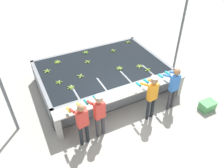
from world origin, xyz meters
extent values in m
plane|color=#A3A099|center=(0.00, 0.00, 0.00)|extent=(80.00, 80.00, 0.00)
cube|color=gray|center=(0.00, 2.05, 0.03)|extent=(4.77, 3.19, 0.06)
cube|color=gray|center=(0.00, 0.51, 0.45)|extent=(4.77, 0.12, 0.90)
cube|color=gray|center=(0.00, 3.58, 0.45)|extent=(4.77, 0.12, 0.90)
cube|color=gray|center=(-2.33, 2.05, 0.45)|extent=(0.12, 3.19, 0.90)
cube|color=gray|center=(2.33, 2.05, 0.45)|extent=(0.12, 3.19, 0.90)
cube|color=black|center=(0.00, 2.05, 0.47)|extent=(4.53, 2.95, 0.83)
cube|color=gray|center=(-1.43, 0.97, 0.45)|extent=(0.06, 0.80, 0.90)
cube|color=gray|center=(-0.48, 0.97, 0.45)|extent=(0.06, 0.80, 0.90)
cube|color=gray|center=(0.48, 0.97, 0.45)|extent=(0.06, 0.80, 0.90)
cube|color=gray|center=(1.43, 0.97, 0.45)|extent=(0.06, 0.80, 0.90)
cube|color=#9E9E99|center=(0.00, 0.23, 0.87)|extent=(4.77, 0.45, 0.05)
cube|color=#9E9E99|center=(-2.29, 0.23, 0.42)|extent=(0.16, 0.41, 0.85)
cube|color=#9E9E99|center=(2.29, 0.23, 0.42)|extent=(0.16, 0.41, 0.85)
cylinder|color=#1E2328|center=(-1.78, -0.40, 0.38)|extent=(0.11, 0.11, 0.77)
cylinder|color=#1E2328|center=(-1.58, -0.37, 0.38)|extent=(0.11, 0.11, 0.77)
cube|color=#DB3D33|center=(-1.68, -0.38, 1.04)|extent=(0.34, 0.21, 0.54)
sphere|color=#9E704C|center=(-1.68, -0.38, 1.45)|extent=(0.21, 0.21, 0.21)
cylinder|color=#DB3D33|center=(-1.88, -0.16, 1.23)|extent=(0.12, 0.32, 0.18)
cylinder|color=gold|center=(-1.91, 0.09, 1.06)|extent=(0.11, 0.21, 0.08)
cylinder|color=#DB3D33|center=(-1.56, -0.11, 1.23)|extent=(0.12, 0.32, 0.18)
cylinder|color=gold|center=(-1.59, 0.13, 1.06)|extent=(0.11, 0.21, 0.08)
cylinder|color=#38383D|center=(-1.23, -0.33, 0.39)|extent=(0.11, 0.11, 0.78)
cylinder|color=#38383D|center=(-1.03, -0.30, 0.39)|extent=(0.11, 0.11, 0.78)
cube|color=#DB3D33|center=(-1.13, -0.32, 1.06)|extent=(0.34, 0.21, 0.55)
sphere|color=tan|center=(-1.13, -0.32, 1.47)|extent=(0.21, 0.21, 0.21)
cylinder|color=#9E9E99|center=(-1.13, -0.32, 1.56)|extent=(0.22, 0.22, 0.04)
cylinder|color=#DB3D33|center=(-1.32, -0.09, 1.25)|extent=(0.12, 0.32, 0.18)
cylinder|color=teal|center=(-1.35, 0.16, 1.08)|extent=(0.11, 0.21, 0.08)
cylinder|color=#DB3D33|center=(-1.01, -0.05, 1.25)|extent=(0.12, 0.32, 0.18)
cylinder|color=teal|center=(-1.04, 0.20, 1.08)|extent=(0.11, 0.21, 0.08)
cylinder|color=#1E2328|center=(0.55, -0.40, 0.42)|extent=(0.11, 0.11, 0.83)
cylinder|color=#1E2328|center=(0.75, -0.38, 0.42)|extent=(0.11, 0.11, 0.83)
cube|color=orange|center=(0.65, -0.39, 1.12)|extent=(0.34, 0.21, 0.59)
sphere|color=#9E704C|center=(0.65, -0.39, 1.56)|extent=(0.22, 0.22, 0.22)
cylinder|color=#9E9E99|center=(0.65, -0.39, 1.66)|extent=(0.24, 0.24, 0.04)
cylinder|color=orange|center=(0.46, -0.16, 1.33)|extent=(0.12, 0.32, 0.18)
cylinder|color=teal|center=(0.43, 0.09, 1.17)|extent=(0.11, 0.21, 0.08)
cylinder|color=orange|center=(0.78, -0.12, 1.33)|extent=(0.12, 0.32, 0.18)
cylinder|color=teal|center=(0.75, 0.13, 1.17)|extent=(0.11, 0.21, 0.08)
cylinder|color=#38383D|center=(1.47, -0.34, 0.41)|extent=(0.11, 0.11, 0.83)
cylinder|color=#38383D|center=(1.67, -0.32, 0.41)|extent=(0.11, 0.11, 0.83)
cube|color=blue|center=(1.57, -0.33, 1.12)|extent=(0.34, 0.20, 0.58)
sphere|color=#896042|center=(1.57, -0.33, 1.55)|extent=(0.22, 0.22, 0.22)
cylinder|color=blue|center=(1.38, -0.10, 1.33)|extent=(0.11, 0.32, 0.18)
cylinder|color=#1EA3AD|center=(1.35, 0.15, 1.16)|extent=(0.10, 0.21, 0.08)
cylinder|color=blue|center=(1.70, -0.06, 1.33)|extent=(0.11, 0.32, 0.18)
cylinder|color=#1EA3AD|center=(1.67, 0.19, 1.16)|extent=(0.10, 0.21, 0.08)
ellipsoid|color=#9EC642|center=(-0.92, 1.70, 0.91)|extent=(0.16, 0.13, 0.04)
ellipsoid|color=#9EC642|center=(-0.93, 1.77, 0.91)|extent=(0.13, 0.16, 0.04)
ellipsoid|color=#9EC642|center=(-1.01, 1.76, 0.91)|extent=(0.16, 0.13, 0.04)
ellipsoid|color=#9EC642|center=(-0.99, 1.68, 0.91)|extent=(0.13, 0.16, 0.04)
cylinder|color=tan|center=(-0.96, 1.73, 0.94)|extent=(0.03, 0.03, 0.04)
ellipsoid|color=#7FAD33|center=(-1.46, 1.31, 0.91)|extent=(0.09, 0.17, 0.04)
ellipsoid|color=#7FAD33|center=(-1.51, 1.30, 0.91)|extent=(0.14, 0.15, 0.04)
ellipsoid|color=#7FAD33|center=(-1.53, 1.25, 0.91)|extent=(0.17, 0.07, 0.04)
ellipsoid|color=#7FAD33|center=(-1.49, 1.21, 0.91)|extent=(0.09, 0.17, 0.04)
ellipsoid|color=#7FAD33|center=(-1.44, 1.22, 0.91)|extent=(0.14, 0.15, 0.04)
ellipsoid|color=#7FAD33|center=(-1.42, 1.27, 0.91)|extent=(0.17, 0.07, 0.04)
cylinder|color=tan|center=(-1.48, 1.26, 0.94)|extent=(0.03, 0.03, 0.04)
ellipsoid|color=#75A333|center=(0.94, 2.92, 0.91)|extent=(0.04, 0.17, 0.04)
ellipsoid|color=#75A333|center=(0.88, 2.87, 0.91)|extent=(0.17, 0.04, 0.04)
ellipsoid|color=#75A333|center=(0.94, 2.81, 0.91)|extent=(0.04, 0.17, 0.04)
ellipsoid|color=#75A333|center=(0.99, 2.87, 0.91)|extent=(0.17, 0.04, 0.04)
cylinder|color=tan|center=(0.94, 2.87, 0.94)|extent=(0.03, 0.03, 0.04)
ellipsoid|color=#93BC3D|center=(1.88, 3.24, 0.91)|extent=(0.15, 0.14, 0.04)
ellipsoid|color=#93BC3D|center=(1.96, 3.23, 0.91)|extent=(0.14, 0.15, 0.04)
ellipsoid|color=#93BC3D|center=(1.97, 3.31, 0.91)|extent=(0.15, 0.14, 0.04)
ellipsoid|color=#93BC3D|center=(1.89, 3.31, 0.91)|extent=(0.14, 0.15, 0.04)
cylinder|color=tan|center=(1.93, 3.27, 0.94)|extent=(0.03, 0.03, 0.04)
ellipsoid|color=#75A333|center=(-1.82, 1.69, 0.91)|extent=(0.17, 0.09, 0.04)
ellipsoid|color=#75A333|center=(-1.76, 1.66, 0.91)|extent=(0.04, 0.17, 0.04)
ellipsoid|color=#75A333|center=(-1.71, 1.70, 0.91)|extent=(0.17, 0.08, 0.04)
ellipsoid|color=#75A333|center=(-1.74, 1.76, 0.91)|extent=(0.12, 0.16, 0.04)
ellipsoid|color=#75A333|center=(-1.80, 1.76, 0.91)|extent=(0.13, 0.16, 0.04)
cylinder|color=tan|center=(-1.77, 1.71, 0.94)|extent=(0.03, 0.03, 0.04)
ellipsoid|color=#75A333|center=(-0.16, 3.20, 0.91)|extent=(0.05, 0.17, 0.04)
ellipsoid|color=#75A333|center=(-0.11, 3.23, 0.91)|extent=(0.17, 0.11, 0.04)
ellipsoid|color=#75A333|center=(-0.11, 3.28, 0.91)|extent=(0.16, 0.12, 0.04)
ellipsoid|color=#75A333|center=(-0.16, 3.31, 0.91)|extent=(0.05, 0.17, 0.04)
ellipsoid|color=#75A333|center=(-0.21, 3.28, 0.91)|extent=(0.17, 0.11, 0.04)
ellipsoid|color=#75A333|center=(-0.21, 3.22, 0.91)|extent=(0.16, 0.12, 0.04)
cylinder|color=tan|center=(-0.16, 3.25, 0.94)|extent=(0.03, 0.03, 0.04)
ellipsoid|color=#8CB738|center=(-0.32, 2.53, 0.91)|extent=(0.17, 0.08, 0.04)
ellipsoid|color=#8CB738|center=(-0.39, 2.57, 0.91)|extent=(0.08, 0.17, 0.04)
ellipsoid|color=#8CB738|center=(-0.43, 2.50, 0.91)|extent=(0.17, 0.08, 0.04)
ellipsoid|color=#8CB738|center=(-0.36, 2.46, 0.91)|extent=(0.08, 0.17, 0.04)
cylinder|color=tan|center=(-0.38, 2.52, 0.94)|extent=(0.03, 0.03, 0.04)
ellipsoid|color=#75A333|center=(1.37, 0.96, 0.91)|extent=(0.17, 0.06, 0.04)
ellipsoid|color=#75A333|center=(1.43, 0.92, 0.91)|extent=(0.06, 0.17, 0.04)
ellipsoid|color=#75A333|center=(1.48, 0.98, 0.91)|extent=(0.17, 0.06, 0.04)
ellipsoid|color=#75A333|center=(1.41, 1.02, 0.91)|extent=(0.06, 0.17, 0.04)
cylinder|color=tan|center=(1.42, 0.97, 0.94)|extent=(0.03, 0.03, 0.04)
ellipsoid|color=#93BC3D|center=(1.28, 1.37, 0.91)|extent=(0.04, 0.17, 0.04)
ellipsoid|color=#93BC3D|center=(1.23, 1.34, 0.91)|extent=(0.17, 0.09, 0.04)
ellipsoid|color=#93BC3D|center=(1.24, 1.28, 0.91)|extent=(0.13, 0.15, 0.04)
ellipsoid|color=#93BC3D|center=(1.31, 1.27, 0.91)|extent=(0.12, 0.16, 0.04)
ellipsoid|color=#93BC3D|center=(1.33, 1.33, 0.91)|extent=(0.17, 0.08, 0.04)
cylinder|color=tan|center=(1.28, 1.32, 0.94)|extent=(0.03, 0.03, 0.04)
ellipsoid|color=#9EC642|center=(-2.00, 2.56, 0.91)|extent=(0.16, 0.13, 0.04)
ellipsoid|color=#9EC642|center=(-1.94, 2.54, 0.91)|extent=(0.09, 0.17, 0.04)
ellipsoid|color=#9EC642|center=(-1.90, 2.60, 0.91)|extent=(0.17, 0.04, 0.04)
ellipsoid|color=#9EC642|center=(-1.94, 2.65, 0.91)|extent=(0.08, 0.17, 0.04)
ellipsoid|color=#9EC642|center=(-2.00, 2.62, 0.91)|extent=(0.16, 0.12, 0.04)
cylinder|color=tan|center=(-1.96, 2.59, 0.94)|extent=(0.03, 0.03, 0.04)
ellipsoid|color=#75A333|center=(0.58, 1.55, 0.91)|extent=(0.17, 0.05, 0.04)
ellipsoid|color=#75A333|center=(0.56, 1.59, 0.91)|extent=(0.12, 0.16, 0.04)
ellipsoid|color=#75A333|center=(0.51, 1.60, 0.91)|extent=(0.09, 0.17, 0.04)
ellipsoid|color=#75A333|center=(0.47, 1.57, 0.91)|extent=(0.17, 0.09, 0.04)
ellipsoid|color=#75A333|center=(0.48, 1.52, 0.91)|extent=(0.16, 0.12, 0.04)
ellipsoid|color=#75A333|center=(0.52, 1.49, 0.91)|extent=(0.06, 0.17, 0.04)
ellipsoid|color=#75A333|center=(0.56, 1.51, 0.91)|extent=(0.14, 0.15, 0.04)
cylinder|color=tan|center=(0.53, 1.55, 0.94)|extent=(0.03, 0.03, 0.04)
ellipsoid|color=#93BC3D|center=(-1.48, 3.01, 0.91)|extent=(0.16, 0.13, 0.04)
ellipsoid|color=#93BC3D|center=(-1.44, 2.99, 0.91)|extent=(0.04, 0.17, 0.04)
ellipsoid|color=#93BC3D|center=(-1.40, 3.01, 0.91)|extent=(0.15, 0.14, 0.04)
ellipsoid|color=#93BC3D|center=(-1.38, 3.05, 0.91)|extent=(0.17, 0.07, 0.04)
ellipsoid|color=#93BC3D|center=(-1.41, 3.09, 0.91)|extent=(0.11, 0.17, 0.04)
ellipsoid|color=#93BC3D|center=(-1.46, 3.09, 0.91)|extent=(0.10, 0.17, 0.04)
ellipsoid|color=#93BC3D|center=(-1.49, 3.05, 0.91)|extent=(0.17, 0.07, 0.04)
cylinder|color=tan|center=(-1.44, 3.04, 0.94)|extent=(0.03, 0.03, 0.04)
cube|color=silver|center=(-0.78, 0.27, 0.90)|extent=(0.18, 0.14, 0.00)
cube|color=black|center=(-0.95, 0.16, 0.90)|extent=(0.10, 0.08, 0.02)
cube|color=silver|center=(1.47, 0.26, 0.90)|extent=(0.20, 0.07, 0.00)
cube|color=black|center=(1.28, 0.30, 0.90)|extent=(0.10, 0.05, 0.02)
cube|color=#4C9E56|center=(2.70, -0.98, 0.15)|extent=(0.52, 0.36, 0.30)
cube|color=#4C9E56|center=(2.70, -0.98, 0.31)|extent=(0.55, 0.39, 0.02)
cylinder|color=slate|center=(-3.41, 1.10, 1.60)|extent=(0.09, 0.09, 3.20)
cylinder|color=slate|center=(3.19, 1.46, 1.60)|extent=(0.09, 0.09, 3.20)
camera|label=1|loc=(-2.85, -4.48, 5.43)|focal=35.00mm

